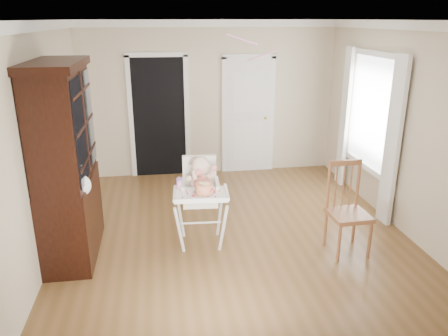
{
  "coord_description": "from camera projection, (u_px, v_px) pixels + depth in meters",
  "views": [
    {
      "loc": [
        -0.92,
        -5.17,
        2.72
      ],
      "look_at": [
        -0.17,
        -0.31,
        1.03
      ],
      "focal_mm": 35.0,
      "sensor_mm": 36.0,
      "label": 1
    }
  ],
  "objects": [
    {
      "name": "wall_back",
      "position": [
        210.0,
        100.0,
        7.74
      ],
      "size": [
        4.5,
        0.0,
        4.5
      ],
      "primitive_type": "plane",
      "rotation": [
        1.57,
        0.0,
        0.0
      ],
      "color": "beige",
      "rests_on": "floor"
    },
    {
      "name": "crown_molding",
      "position": [
        235.0,
        26.0,
        4.99
      ],
      "size": [
        4.5,
        5.0,
        0.12
      ],
      "primitive_type": null,
      "color": "white",
      "rests_on": "ceiling"
    },
    {
      "name": "cake",
      "position": [
        204.0,
        188.0,
        5.06
      ],
      "size": [
        0.26,
        0.26,
        0.12
      ],
      "color": "silver",
      "rests_on": "high_chair"
    },
    {
      "name": "high_chair",
      "position": [
        200.0,
        192.0,
        5.35
      ],
      "size": [
        0.7,
        0.84,
        1.14
      ],
      "rotation": [
        0.0,
        0.0,
        -0.07
      ],
      "color": "white",
      "rests_on": "floor"
    },
    {
      "name": "floor",
      "position": [
        233.0,
        233.0,
        5.84
      ],
      "size": [
        5.0,
        5.0,
        0.0
      ],
      "primitive_type": "plane",
      "color": "brown",
      "rests_on": "ground"
    },
    {
      "name": "wall_right",
      "position": [
        402.0,
        128.0,
        5.73
      ],
      "size": [
        0.0,
        5.0,
        5.0
      ],
      "primitive_type": "plane",
      "rotation": [
        1.57,
        0.0,
        -1.57
      ],
      "color": "beige",
      "rests_on": "floor"
    },
    {
      "name": "sippy_cup",
      "position": [
        179.0,
        183.0,
        5.2
      ],
      "size": [
        0.07,
        0.07,
        0.16
      ],
      "rotation": [
        0.0,
        0.0,
        -0.07
      ],
      "color": "#E88DC7",
      "rests_on": "high_chair"
    },
    {
      "name": "doorway",
      "position": [
        159.0,
        115.0,
        7.68
      ],
      "size": [
        1.06,
        0.05,
        2.22
      ],
      "color": "black",
      "rests_on": "wall_back"
    },
    {
      "name": "ceiling",
      "position": [
        235.0,
        20.0,
        4.97
      ],
      "size": [
        5.0,
        5.0,
        0.0
      ],
      "primitive_type": "plane",
      "rotation": [
        3.14,
        0.0,
        0.0
      ],
      "color": "white",
      "rests_on": "wall_back"
    },
    {
      "name": "dining_chair",
      "position": [
        348.0,
        211.0,
        5.25
      ],
      "size": [
        0.47,
        0.47,
        1.11
      ],
      "rotation": [
        0.0,
        0.0,
        0.05
      ],
      "color": "brown",
      "rests_on": "floor"
    },
    {
      "name": "window_right",
      "position": [
        369.0,
        120.0,
        6.49
      ],
      "size": [
        0.13,
        1.84,
        2.3
      ],
      "color": "white",
      "rests_on": "wall_right"
    },
    {
      "name": "wall_left",
      "position": [
        44.0,
        142.0,
        5.08
      ],
      "size": [
        0.0,
        5.0,
        5.0
      ],
      "primitive_type": "plane",
      "rotation": [
        1.57,
        0.0,
        1.57
      ],
      "color": "beige",
      "rests_on": "floor"
    },
    {
      "name": "streamer",
      "position": [
        242.0,
        40.0,
        6.08
      ],
      "size": [
        0.4,
        0.33,
        0.15
      ],
      "primitive_type": null,
      "rotation": [
        0.26,
        0.0,
        0.9
      ],
      "color": "pink",
      "rests_on": "ceiling"
    },
    {
      "name": "closet_door",
      "position": [
        248.0,
        117.0,
        7.93
      ],
      "size": [
        0.96,
        0.09,
        2.13
      ],
      "color": "white",
      "rests_on": "wall_back"
    },
    {
      "name": "china_cabinet",
      "position": [
        66.0,
        163.0,
        4.98
      ],
      "size": [
        0.61,
        1.36,
        2.3
      ],
      "color": "black",
      "rests_on": "floor"
    },
    {
      "name": "baby",
      "position": [
        200.0,
        178.0,
        5.32
      ],
      "size": [
        0.33,
        0.26,
        0.52
      ],
      "rotation": [
        0.0,
        0.0,
        -0.07
      ],
      "color": "beige",
      "rests_on": "high_chair"
    }
  ]
}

